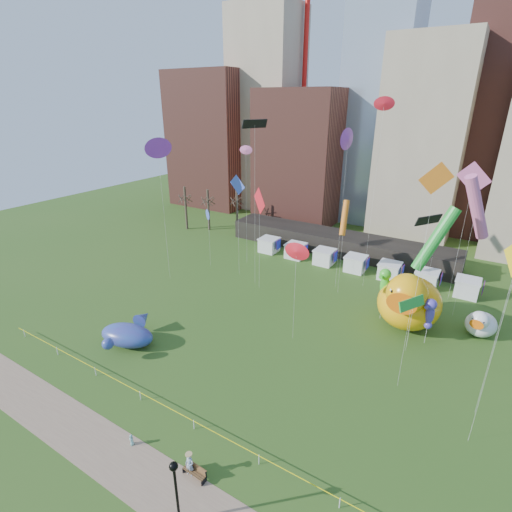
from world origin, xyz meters
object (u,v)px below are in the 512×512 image
Objects in this scene: big_duck at (409,301)px; woman at (190,465)px; small_duck at (481,323)px; lamppost at (176,486)px; seahorse_green at (385,282)px; seahorse_purple at (430,312)px; park_bench at (195,471)px; whale_inflatable at (128,334)px; toddler at (132,440)px.

big_duck is 5.15× the size of woman.
big_duck reaches higher than small_duck.
seahorse_green is at bearing 82.39° from lamppost.
seahorse_purple is 2.94× the size of park_bench.
whale_inflatable is at bearing -133.50° from small_duck.
big_duck is 1.24× the size of whale_inflatable.
small_duck is 0.87× the size of seahorse_purple.
seahorse_green is 6.94× the size of toddler.
toddler is (-6.92, 2.38, -2.64)m from lamppost.
whale_inflatable is at bearing 150.20° from woman.
big_duck is 28.48m from park_bench.
small_duck is 33.32m from park_bench.
big_duck is 7.87m from small_duck.
small_duck reaches higher than woman.
toddler is at bearing 160.99° from lamppost.
park_bench is 4.07m from lamppost.
whale_inflatable is (-31.44, -21.25, -0.33)m from small_duck.
whale_inflatable is (-24.17, -18.85, -2.14)m from big_duck.
big_duck is at bearing 23.76° from whale_inflatable.
park_bench is at bearing -84.39° from seahorse_green.
big_duck reaches higher than woman.
lamppost is 2.79× the size of woman.
whale_inflatable is 4.14× the size of woman.
woman is (-15.70, -29.66, -0.59)m from small_duck.
park_bench is at bearing -104.94° from small_duck.
big_duck reaches higher than lamppost.
park_bench is at bearing 11.20° from woman.
park_bench is 0.99× the size of woman.
seahorse_purple reaches higher than lamppost.
small_duck is at bearing 71.09° from toddler.
lamppost is (1.17, -2.89, 2.62)m from park_bench.
big_duck is at bearing 77.09° from lamppost.
whale_inflatable is 8.10× the size of toddler.
park_bench is 5.77m from toddler.
small_duck is 0.61× the size of whale_inflatable.
toddler is at bearing -54.60° from whale_inflatable.
big_duck is 3.24m from seahorse_green.
small_duck is at bearing 66.44° from lamppost.
toddler is at bearing -177.22° from woman.
whale_inflatable is at bearing -141.29° from big_duck.
seahorse_purple is 30.35m from toddler.
whale_inflatable is 18.15m from park_bench.
seahorse_green is 1.21× the size of seahorse_purple.
toddler reaches higher than park_bench.
whale_inflatable reaches higher than park_bench.
small_duck is 35.45m from lamppost.
seahorse_green is (-2.85, 0.15, 1.54)m from big_duck.
toddler is at bearing -112.56° from small_duck.
lamppost is at bearing -62.72° from woman.
seahorse_green reaches higher than seahorse_purple.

